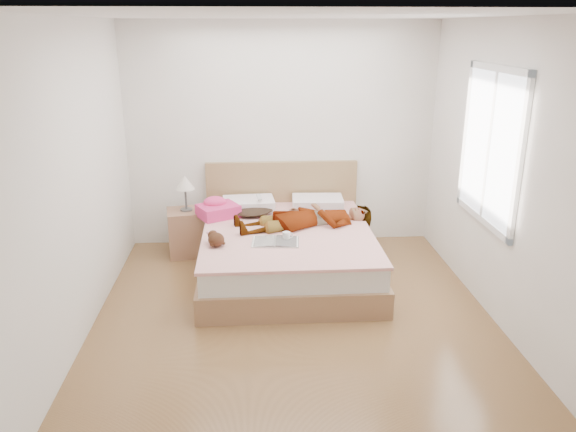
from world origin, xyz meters
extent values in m
plane|color=#4F3218|center=(0.00, 0.00, 0.00)|extent=(4.00, 4.00, 0.00)
imported|color=silver|center=(0.22, 1.13, 0.62)|extent=(1.63, 0.91, 0.21)
ellipsoid|color=black|center=(-0.35, 1.58, 0.55)|extent=(0.64, 0.71, 0.09)
cube|color=silver|center=(-0.28, 1.53, 0.70)|extent=(0.07, 0.10, 0.05)
plane|color=white|center=(0.00, 0.00, 2.60)|extent=(4.00, 4.00, 0.00)
plane|color=silver|center=(0.00, 2.00, 1.30)|extent=(3.60, 0.00, 3.60)
plane|color=silver|center=(0.00, -2.00, 1.30)|extent=(3.60, 0.00, 3.60)
plane|color=silver|center=(-1.80, 0.00, 1.30)|extent=(0.00, 4.00, 4.00)
plane|color=silver|center=(1.80, 0.00, 1.30)|extent=(0.00, 4.00, 4.00)
cube|color=white|center=(1.78, 0.30, 1.50)|extent=(0.02, 1.10, 1.30)
cube|color=silver|center=(1.78, -0.28, 1.50)|extent=(0.04, 0.06, 1.42)
cube|color=silver|center=(1.78, 0.88, 1.50)|extent=(0.04, 0.06, 1.42)
cube|color=silver|center=(1.78, 0.30, 0.82)|extent=(0.04, 1.22, 0.06)
cube|color=silver|center=(1.78, 0.30, 2.18)|extent=(0.04, 1.22, 0.06)
cube|color=silver|center=(1.77, 0.30, 1.50)|extent=(0.03, 0.04, 1.30)
cube|color=brown|center=(0.00, 0.95, 0.13)|extent=(1.78, 2.08, 0.26)
cube|color=silver|center=(0.00, 0.95, 0.37)|extent=(1.70, 2.00, 0.22)
cube|color=silver|center=(0.00, 0.95, 0.49)|extent=(1.74, 2.04, 0.03)
cube|color=brown|center=(0.00, 1.96, 0.50)|extent=(1.80, 0.07, 1.00)
cube|color=white|center=(-0.40, 1.67, 0.57)|extent=(0.61, 0.44, 0.13)
cube|color=white|center=(0.40, 1.67, 0.57)|extent=(0.60, 0.43, 0.13)
cube|color=#D23972|center=(-0.74, 1.44, 0.58)|extent=(0.53, 0.49, 0.14)
ellipsoid|color=#F34289|center=(-0.77, 1.49, 0.67)|extent=(0.27, 0.21, 0.13)
cube|color=silver|center=(-0.14, 0.61, 0.52)|extent=(0.47, 0.34, 0.01)
cube|color=white|center=(-0.26, 0.62, 0.53)|extent=(0.25, 0.32, 0.02)
cube|color=#252525|center=(-0.02, 0.60, 0.53)|extent=(0.25, 0.32, 0.02)
cylinder|color=silver|center=(-0.03, 0.67, 0.55)|extent=(0.09, 0.09, 0.09)
torus|color=white|center=(0.01, 0.67, 0.56)|extent=(0.06, 0.02, 0.06)
cylinder|color=black|center=(-0.03, 0.67, 0.59)|extent=(0.08, 0.08, 0.00)
ellipsoid|color=black|center=(-0.71, 0.55, 0.58)|extent=(0.21, 0.22, 0.13)
ellipsoid|color=beige|center=(-0.71, 0.54, 0.59)|extent=(0.11, 0.12, 0.07)
sphere|color=black|center=(-0.75, 0.65, 0.59)|extent=(0.10, 0.10, 0.10)
sphere|color=#FDA5BD|center=(-0.79, 0.66, 0.61)|extent=(0.04, 0.04, 0.04)
sphere|color=pink|center=(-0.73, 0.69, 0.61)|extent=(0.04, 0.04, 0.04)
ellipsoid|color=black|center=(-0.75, 0.50, 0.55)|extent=(0.06, 0.07, 0.03)
ellipsoid|color=black|center=(-0.64, 0.54, 0.55)|extent=(0.06, 0.07, 0.03)
cube|color=brown|center=(-1.11, 1.61, 0.27)|extent=(0.49, 0.45, 0.53)
cylinder|color=#525252|center=(-1.11, 1.61, 0.54)|extent=(0.16, 0.16, 0.02)
cylinder|color=#474747|center=(-1.11, 1.61, 0.68)|extent=(0.03, 0.03, 0.27)
cone|color=silver|center=(-1.11, 1.61, 0.86)|extent=(0.25, 0.25, 0.16)
camera|label=1|loc=(-0.36, -4.51, 2.52)|focal=35.00mm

